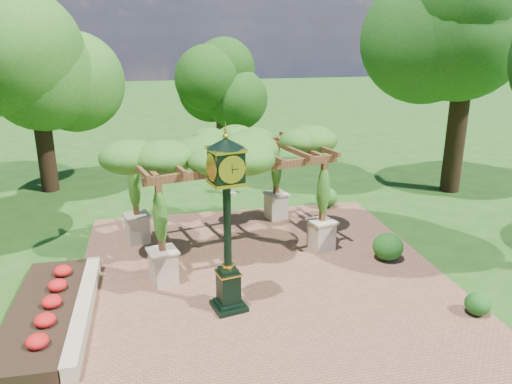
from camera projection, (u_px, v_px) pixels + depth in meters
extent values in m
plane|color=#1E4714|center=(276.00, 307.00, 12.36)|extent=(120.00, 120.00, 0.00)
cube|color=brown|center=(267.00, 287.00, 13.29)|extent=(10.00, 12.00, 0.04)
cube|color=#C6B793|center=(84.00, 309.00, 11.89)|extent=(0.35, 5.00, 0.40)
cube|color=red|center=(44.00, 314.00, 11.72)|extent=(1.50, 5.00, 0.36)
cube|color=black|center=(229.00, 306.00, 12.21)|extent=(0.91, 0.91, 0.11)
cube|color=black|center=(228.00, 287.00, 12.05)|extent=(0.57, 0.57, 0.86)
cube|color=gold|center=(228.00, 273.00, 11.94)|extent=(0.64, 0.64, 0.04)
cylinder|color=black|center=(227.00, 225.00, 11.56)|extent=(0.23, 0.23, 2.19)
cube|color=black|center=(226.00, 166.00, 11.12)|extent=(0.80, 0.80, 0.67)
cylinder|color=#EDE5C9|center=(232.00, 169.00, 10.82)|extent=(0.56, 0.15, 0.57)
cone|color=black|center=(226.00, 143.00, 10.95)|extent=(1.02, 1.02, 0.24)
sphere|color=gold|center=(226.00, 136.00, 10.91)|extent=(0.13, 0.13, 0.13)
cube|color=beige|center=(163.00, 267.00, 13.34)|extent=(0.79, 0.79, 0.90)
cube|color=brown|center=(160.00, 217.00, 12.90)|extent=(0.19, 0.19, 1.85)
cube|color=beige|center=(321.00, 235.00, 15.41)|extent=(0.79, 0.79, 0.90)
cube|color=brown|center=(323.00, 192.00, 14.97)|extent=(0.19, 0.19, 1.85)
cube|color=beige|center=(138.00, 229.00, 15.92)|extent=(0.79, 0.79, 0.90)
cube|color=brown|center=(134.00, 186.00, 15.48)|extent=(0.19, 0.19, 1.85)
cube|color=beige|center=(276.00, 206.00, 17.98)|extent=(0.79, 0.79, 0.90)
cube|color=brown|center=(276.00, 168.00, 17.54)|extent=(0.19, 0.19, 1.85)
cube|color=brown|center=(248.00, 169.00, 13.63)|extent=(5.66, 1.55, 0.22)
cube|color=brown|center=(209.00, 147.00, 16.20)|extent=(5.66, 1.55, 0.22)
ellipsoid|color=#2F631C|center=(226.00, 148.00, 14.83)|extent=(6.50, 4.91, 1.00)
cube|color=gray|center=(229.00, 193.00, 20.89)|extent=(0.56, 0.56, 0.10)
cylinder|color=gray|center=(229.00, 183.00, 20.75)|extent=(0.28, 0.28, 0.86)
cylinder|color=gray|center=(229.00, 173.00, 20.62)|extent=(0.53, 0.53, 0.05)
ellipsoid|color=#184E16|center=(478.00, 304.00, 11.89)|extent=(0.77, 0.77, 0.55)
ellipsoid|color=#1C5718|center=(388.00, 247.00, 14.72)|extent=(0.93, 0.93, 0.81)
ellipsoid|color=#235D1B|center=(327.00, 197.00, 19.15)|extent=(1.05, 1.05, 0.75)
cylinder|color=black|center=(46.00, 155.00, 20.92)|extent=(0.71, 0.71, 3.10)
ellipsoid|color=#2D611B|center=(33.00, 57.00, 19.69)|extent=(4.41, 4.41, 4.89)
cylinder|color=#392916|center=(223.00, 145.00, 24.29)|extent=(0.57, 0.57, 2.39)
ellipsoid|color=#194110|center=(221.00, 81.00, 23.34)|extent=(3.48, 3.48, 3.77)
cylinder|color=black|center=(455.00, 142.00, 20.70)|extent=(0.79, 0.79, 4.22)
ellipsoid|color=#205217|center=(472.00, 2.00, 19.02)|extent=(5.14, 5.14, 6.67)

